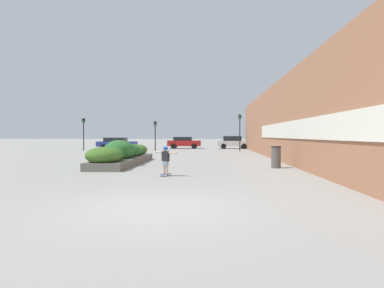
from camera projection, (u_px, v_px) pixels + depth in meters
name	position (u px, v px, depth m)	size (l,w,h in m)	color
ground_plane	(157.00, 208.00, 7.69)	(300.00, 300.00, 0.00)	gray
building_wall_right	(278.00, 122.00, 23.19)	(0.67, 38.72, 5.14)	#9E6647
planter_box	(122.00, 155.00, 19.22)	(1.84, 8.43, 1.39)	#605B54
skateboard	(166.00, 174.00, 13.73)	(0.43, 0.67, 0.09)	navy
skateboarder	(166.00, 157.00, 13.71)	(0.98, 0.51, 1.12)	tan
trash_bin	(276.00, 157.00, 17.11)	(0.49, 0.49, 1.09)	#514C47
car_leftmost	(184.00, 142.00, 42.54)	(4.10, 1.88, 1.45)	maroon
car_center_left	(233.00, 142.00, 41.98)	(3.95, 1.88, 1.55)	#BCBCC1
car_center_right	(303.00, 142.00, 40.94)	(4.69, 1.87, 1.49)	maroon
car_rightmost	(117.00, 143.00, 40.98)	(4.59, 1.97, 1.37)	navy
traffic_light_left	(155.00, 130.00, 36.05)	(0.28, 0.30, 3.13)	black
traffic_light_right	(240.00, 127.00, 35.46)	(0.28, 0.30, 3.79)	black
traffic_light_far_left	(83.00, 129.00, 36.93)	(0.28, 0.30, 3.48)	black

